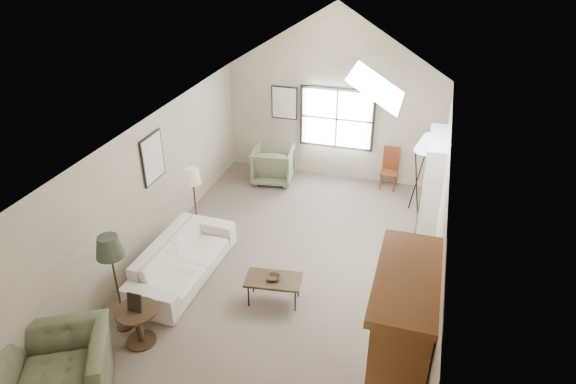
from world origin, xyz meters
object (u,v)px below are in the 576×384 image
(armoire, at_px, (399,351))
(side_table, at_px, (139,326))
(armchair_far, at_px, (273,165))
(armchair_near, at_px, (56,371))
(side_chair, at_px, (389,169))
(coffee_table, at_px, (274,290))
(sofa, at_px, (183,259))

(armoire, height_order, side_table, armoire)
(armoire, relative_size, armchair_far, 2.39)
(armchair_near, relative_size, side_chair, 1.40)
(armchair_near, distance_m, side_table, 1.24)
(armchair_near, bearing_deg, side_chair, 34.98)
(side_chair, bearing_deg, side_table, -114.29)
(side_chair, bearing_deg, armchair_near, -113.84)
(armchair_near, height_order, armchair_far, armchair_near)
(coffee_table, bearing_deg, side_chair, 73.74)
(sofa, xyz_separation_m, coffee_table, (1.70, -0.19, -0.12))
(sofa, relative_size, armchair_near, 1.81)
(coffee_table, xyz_separation_m, side_table, (-1.60, -1.41, 0.07))
(armoire, relative_size, side_table, 3.64)
(armoire, bearing_deg, sofa, 154.27)
(armoire, bearing_deg, armchair_near, -167.62)
(armchair_far, bearing_deg, armchair_near, 76.12)
(armoire, height_order, armchair_far, armoire)
(armoire, bearing_deg, side_table, 176.59)
(armchair_far, distance_m, side_chair, 2.66)
(armchair_near, bearing_deg, armchair_far, 54.16)
(side_table, bearing_deg, coffee_table, 41.40)
(armchair_far, relative_size, side_chair, 0.96)
(armchair_far, bearing_deg, coffee_table, 100.82)
(armoire, height_order, armchair_near, armoire)
(armchair_far, distance_m, side_table, 5.48)
(coffee_table, bearing_deg, side_table, -138.60)
(armoire, distance_m, side_chair, 6.18)
(armoire, relative_size, sofa, 0.91)
(armchair_far, height_order, coffee_table, armchair_far)
(sofa, xyz_separation_m, armchair_far, (0.38, 3.87, 0.07))
(sofa, bearing_deg, side_chair, -33.36)
(armoire, relative_size, coffee_table, 2.47)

